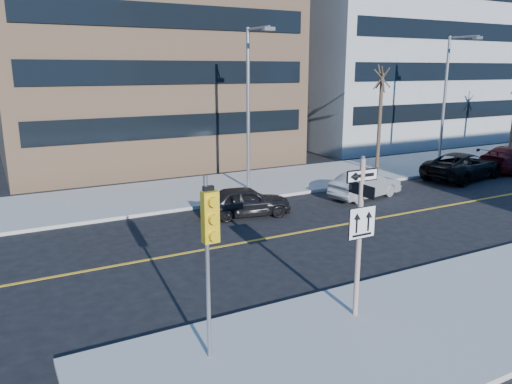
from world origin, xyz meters
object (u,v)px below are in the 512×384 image
parked_car_a (246,201)px  streetlight_b (448,93)px  traffic_signal (210,232)px  parked_car_b (365,185)px  sign_pole (360,228)px  parked_car_c (463,166)px  streetlight_a (250,99)px  street_tree_west (382,81)px

parked_car_a → streetlight_b: 17.15m
traffic_signal → parked_car_b: bearing=37.9°
sign_pole → parked_car_c: size_ratio=0.74×
parked_car_b → streetlight_a: size_ratio=0.50×
streetlight_a → traffic_signal: bearing=-120.8°
parked_car_c → streetlight_b: size_ratio=0.69×
streetlight_a → streetlight_b: same height
parked_car_b → streetlight_b: 11.11m
parked_car_b → streetlight_b: size_ratio=0.50×
parked_car_c → street_tree_west: 6.79m
parked_car_a → streetlight_a: streetlight_a is taller
traffic_signal → street_tree_west: size_ratio=0.63×
sign_pole → street_tree_west: bearing=46.7°
parked_car_b → street_tree_west: size_ratio=0.62×
parked_car_c → streetlight_b: streetlight_b is taller
parked_car_a → streetlight_a: size_ratio=0.48×
streetlight_a → parked_car_c: bearing=-14.1°
parked_car_a → sign_pole: bearing=-179.6°
parked_car_b → streetlight_a: bearing=40.0°
sign_pole → streetlight_b: streetlight_b is taller
parked_car_a → parked_car_b: (6.61, -0.01, -0.00)m
parked_car_b → streetlight_a: 7.10m
streetlight_b → street_tree_west: bearing=173.8°
sign_pole → parked_car_b: bearing=48.5°
traffic_signal → parked_car_c: 22.83m
parked_car_b → parked_car_c: size_ratio=0.72×
parked_car_b → parked_car_c: (7.84, 0.71, 0.11)m
streetlight_b → streetlight_a: bearing=180.0°
streetlight_a → sign_pole: bearing=-106.8°
parked_car_a → parked_car_b: size_ratio=0.97×
sign_pole → parked_car_c: (16.22, 10.20, -1.67)m
streetlight_b → street_tree_west: size_ratio=1.26×
parked_car_b → parked_car_c: bearing=-94.1°
parked_car_a → streetlight_b: streetlight_b is taller
traffic_signal → streetlight_a: streetlight_a is taller
traffic_signal → street_tree_west: street_tree_west is taller
sign_pole → parked_car_b: size_ratio=1.02×
parked_car_c → streetlight_b: 5.34m
sign_pole → streetlight_a: 14.05m
streetlight_a → street_tree_west: (9.00, 0.54, 0.77)m
parked_car_c → street_tree_west: size_ratio=0.87×
sign_pole → traffic_signal: 4.05m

